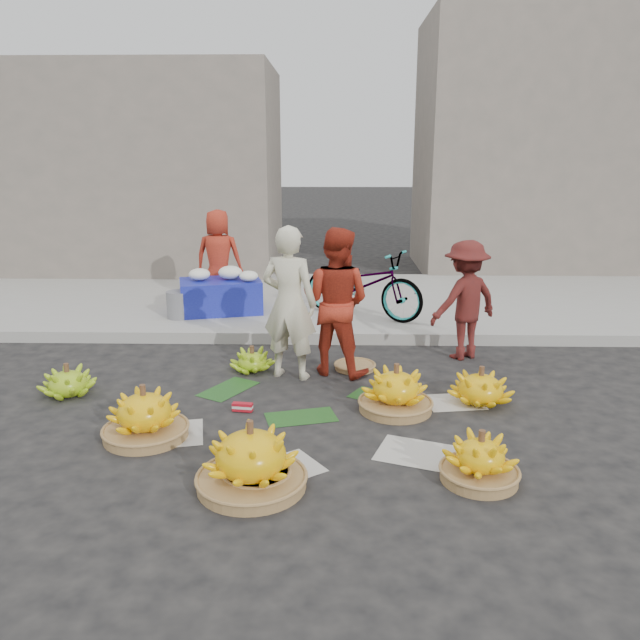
{
  "coord_description": "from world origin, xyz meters",
  "views": [
    {
      "loc": [
        0.2,
        -5.59,
        2.4
      ],
      "look_at": [
        0.06,
        0.71,
        0.7
      ],
      "focal_mm": 35.0,
      "sensor_mm": 36.0,
      "label": 1
    }
  ],
  "objects_px": {
    "banana_bunch_0": "(145,415)",
    "vendor_cream": "(289,303)",
    "flower_table": "(221,294)",
    "banana_bunch_4": "(396,390)",
    "bicycle": "(363,284)"
  },
  "relations": [
    {
      "from": "bicycle",
      "to": "banana_bunch_0",
      "type": "bearing_deg",
      "value": -178.75
    },
    {
      "from": "banana_bunch_0",
      "to": "vendor_cream",
      "type": "xyz_separation_m",
      "value": [
        1.15,
        1.55,
        0.62
      ]
    },
    {
      "from": "banana_bunch_0",
      "to": "vendor_cream",
      "type": "bearing_deg",
      "value": 53.55
    },
    {
      "from": "bicycle",
      "to": "banana_bunch_4",
      "type": "bearing_deg",
      "value": -146.62
    },
    {
      "from": "banana_bunch_4",
      "to": "flower_table",
      "type": "relative_size",
      "value": 0.54
    },
    {
      "from": "flower_table",
      "to": "bicycle",
      "type": "relative_size",
      "value": 0.71
    },
    {
      "from": "vendor_cream",
      "to": "bicycle",
      "type": "bearing_deg",
      "value": -95.96
    },
    {
      "from": "banana_bunch_4",
      "to": "flower_table",
      "type": "bearing_deg",
      "value": 124.32
    },
    {
      "from": "vendor_cream",
      "to": "bicycle",
      "type": "relative_size",
      "value": 0.91
    },
    {
      "from": "banana_bunch_0",
      "to": "flower_table",
      "type": "distance_m",
      "value": 3.95
    },
    {
      "from": "banana_bunch_4",
      "to": "flower_table",
      "type": "distance_m",
      "value": 4.0
    },
    {
      "from": "vendor_cream",
      "to": "flower_table",
      "type": "distance_m",
      "value": 2.7
    },
    {
      "from": "bicycle",
      "to": "flower_table",
      "type": "bearing_deg",
      "value": 113.98
    },
    {
      "from": "flower_table",
      "to": "bicycle",
      "type": "xyz_separation_m",
      "value": [
        2.07,
        -0.22,
        0.21
      ]
    },
    {
      "from": "banana_bunch_0",
      "to": "flower_table",
      "type": "relative_size",
      "value": 0.56
    }
  ]
}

